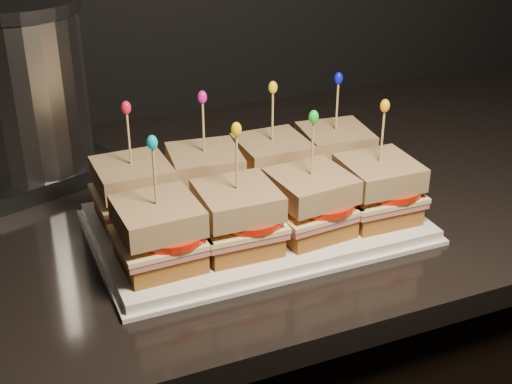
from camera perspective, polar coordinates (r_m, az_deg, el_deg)
name	(u,v)px	position (r m, az deg, el deg)	size (l,w,h in m)	color
granite_slab	(310,186)	(1.10, 4.33, 0.48)	(2.41, 0.70, 0.03)	black
platter	(256,223)	(0.94, 0.00, -2.50)	(0.41, 0.25, 0.02)	white
platter_rim	(256,227)	(0.94, 0.00, -2.82)	(0.42, 0.27, 0.01)	white
sandwich_0_bread_bot	(135,210)	(0.94, -9.64, -1.43)	(0.09, 0.09, 0.02)	brown
sandwich_0_ham	(134,199)	(0.93, -9.72, -0.54)	(0.10, 0.09, 0.01)	#C85D5D
sandwich_0_cheese	(134,194)	(0.93, -9.75, -0.16)	(0.10, 0.10, 0.01)	#FFE198
sandwich_0_tomato	(144,189)	(0.92, -8.98, 0.23)	(0.09, 0.09, 0.01)	red
sandwich_0_bread_top	(132,175)	(0.92, -9.88, 1.36)	(0.09, 0.09, 0.03)	brown
sandwich_0_pick	(129,142)	(0.90, -10.11, 3.97)	(0.00, 0.00, 0.09)	tan
sandwich_0_frill	(126,108)	(0.88, -10.35, 6.66)	(0.01, 0.01, 0.02)	red
sandwich_1_bread_bot	(206,197)	(0.96, -4.03, -0.36)	(0.09, 0.09, 0.02)	brown
sandwich_1_ham	(206,186)	(0.95, -4.06, 0.50)	(0.10, 0.09, 0.01)	#C85D5D
sandwich_1_cheese	(205,181)	(0.95, -4.07, 0.88)	(0.10, 0.10, 0.01)	#FFE198
sandwich_1_tomato	(215,176)	(0.95, -3.28, 1.27)	(0.09, 0.09, 0.01)	red
sandwich_1_bread_top	(205,162)	(0.94, -4.13, 2.38)	(0.09, 0.09, 0.03)	brown
sandwich_1_pick	(204,130)	(0.92, -4.22, 4.95)	(0.00, 0.00, 0.09)	tan
sandwich_1_frill	(202,97)	(0.91, -4.32, 7.59)	(0.01, 0.01, 0.02)	#CC1291
sandwich_2_bread_bot	(272,184)	(0.99, 1.28, 0.64)	(0.09, 0.09, 0.02)	brown
sandwich_2_ham	(272,173)	(0.99, 1.29, 1.49)	(0.10, 0.09, 0.01)	#C85D5D
sandwich_2_cheese	(272,169)	(0.98, 1.29, 1.86)	(0.10, 0.10, 0.01)	#FFE198
sandwich_2_tomato	(282,164)	(0.98, 2.08, 2.23)	(0.09, 0.09, 0.01)	red
sandwich_2_bread_top	(272,151)	(0.97, 1.31, 3.32)	(0.09, 0.09, 0.03)	brown
sandwich_2_pick	(273,120)	(0.95, 1.34, 5.82)	(0.00, 0.00, 0.09)	tan
sandwich_2_frill	(273,87)	(0.94, 1.36, 8.38)	(0.01, 0.01, 0.02)	yellow
sandwich_3_bread_bot	(333,172)	(1.03, 6.21, 1.57)	(0.09, 0.09, 0.02)	brown
sandwich_3_ham	(334,162)	(1.03, 6.26, 2.40)	(0.10, 0.09, 0.01)	#C85D5D
sandwich_3_cheese	(334,158)	(1.02, 6.28, 2.75)	(0.10, 0.10, 0.01)	#FFE198
sandwich_3_tomato	(344,153)	(1.02, 7.05, 3.11)	(0.09, 0.09, 0.01)	red
sandwich_3_bread_top	(335,140)	(1.01, 6.36, 4.16)	(0.09, 0.09, 0.03)	brown
sandwich_3_pick	(337,110)	(1.00, 6.49, 6.57)	(0.00, 0.00, 0.09)	tan
sandwich_3_frill	(339,78)	(0.98, 6.63, 9.03)	(0.01, 0.01, 0.02)	#0A0CD4
sandwich_4_bread_bot	(160,254)	(0.84, -7.67, -4.93)	(0.09, 0.09, 0.02)	brown
sandwich_4_ham	(159,242)	(0.83, -7.74, -3.98)	(0.10, 0.09, 0.01)	#C85D5D
sandwich_4_cheese	(159,237)	(0.83, -7.77, -3.57)	(0.10, 0.10, 0.01)	#FFE198
sandwich_4_tomato	(170,231)	(0.82, -6.89, -3.15)	(0.09, 0.09, 0.01)	red
sandwich_4_bread_top	(157,216)	(0.81, -7.89, -1.91)	(0.09, 0.09, 0.03)	brown
sandwich_4_pick	(155,180)	(0.79, -8.10, 0.96)	(0.00, 0.00, 0.09)	tan
sandwich_4_frill	(152,142)	(0.78, -8.31, 3.95)	(0.01, 0.01, 0.02)	#0994B5
sandwich_5_bread_bot	(238,237)	(0.87, -1.47, -3.65)	(0.09, 0.09, 0.02)	brown
sandwich_5_ham	(238,226)	(0.86, -1.48, -2.71)	(0.10, 0.09, 0.01)	#C85D5D
sandwich_5_cheese	(238,221)	(0.85, -1.49, -2.30)	(0.10, 0.10, 0.01)	#FFE198
sandwich_5_tomato	(249,215)	(0.85, -0.59, -1.89)	(0.09, 0.09, 0.01)	red
sandwich_5_bread_top	(237,200)	(0.84, -1.51, -0.67)	(0.09, 0.09, 0.03)	brown
sandwich_5_pick	(237,166)	(0.82, -1.55, 2.13)	(0.00, 0.00, 0.09)	tan
sandwich_5_frill	(236,129)	(0.80, -1.59, 5.05)	(0.01, 0.01, 0.02)	yellow
sandwich_6_bread_bot	(310,222)	(0.90, 4.31, -2.41)	(0.09, 0.09, 0.02)	brown
sandwich_6_ham	(310,211)	(0.89, 4.34, -1.49)	(0.10, 0.09, 0.01)	#C85D5D
sandwich_6_cheese	(310,206)	(0.89, 4.36, -1.10)	(0.10, 0.10, 0.01)	#FFE198
sandwich_6_tomato	(321,201)	(0.89, 5.24, -0.70)	(0.09, 0.09, 0.01)	red
sandwich_6_bread_top	(311,186)	(0.88, 4.42, 0.48)	(0.09, 0.09, 0.03)	brown
sandwich_6_pick	(312,152)	(0.86, 4.53, 3.19)	(0.00, 0.00, 0.09)	tan
sandwich_6_frill	(314,117)	(0.84, 4.64, 6.00)	(0.01, 0.01, 0.02)	green
sandwich_7_bread_bot	(376,208)	(0.94, 9.59, -1.25)	(0.09, 0.09, 0.02)	brown
sandwich_7_ham	(377,197)	(0.94, 9.66, -0.37)	(0.10, 0.09, 0.01)	#C85D5D
sandwich_7_cheese	(377,192)	(0.93, 9.69, 0.01)	(0.10, 0.10, 0.01)	#FFE198
sandwich_7_tomato	(388,187)	(0.93, 10.55, 0.40)	(0.09, 0.09, 0.01)	red
sandwich_7_bread_top	(379,173)	(0.92, 9.82, 1.53)	(0.09, 0.09, 0.03)	brown
sandwich_7_pick	(382,140)	(0.90, 10.05, 4.13)	(0.00, 0.00, 0.09)	tan
sandwich_7_frill	(385,106)	(0.89, 10.28, 6.80)	(0.01, 0.01, 0.02)	#F79D0D
appliance_base	(38,169)	(1.13, -17.05, 1.80)	(0.21, 0.17, 0.03)	#262628
appliance_body	(26,90)	(1.08, -17.94, 7.79)	(0.17, 0.17, 0.22)	silver
appliance_lid	(13,5)	(1.05, -18.89, 13.99)	(0.18, 0.18, 0.02)	#262628
appliance	(26,93)	(1.09, -17.91, 7.58)	(0.21, 0.17, 0.27)	silver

